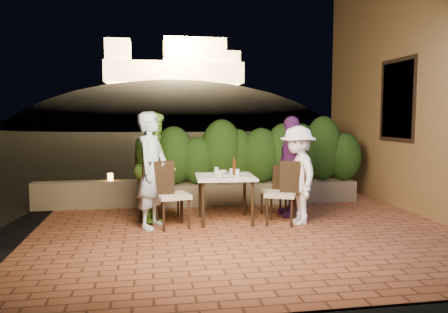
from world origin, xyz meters
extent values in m
plane|color=black|center=(0.00, 0.00, -0.02)|extent=(400.00, 400.00, 0.00)
cube|color=brown|center=(0.00, 0.50, -0.07)|extent=(7.00, 6.00, 0.15)
cube|color=olive|center=(3.60, 2.00, 2.50)|extent=(1.60, 5.00, 5.00)
cube|color=black|center=(2.82, 1.50, 2.00)|extent=(0.08, 1.00, 1.40)
cube|color=black|center=(2.81, 1.50, 2.00)|extent=(0.06, 1.15, 1.55)
cube|color=#776A4C|center=(0.20, 2.30, 0.20)|extent=(4.20, 0.55, 0.40)
cube|color=#776A4C|center=(-2.80, 2.30, 0.25)|extent=(2.20, 0.30, 0.50)
ellipsoid|color=black|center=(2.00, 60.00, -4.00)|extent=(52.00, 40.00, 22.00)
cylinder|color=white|center=(-0.84, 0.62, 0.76)|extent=(0.22, 0.22, 0.01)
cylinder|color=white|center=(-0.85, 1.12, 0.76)|extent=(0.20, 0.20, 0.01)
cylinder|color=white|center=(-0.33, 0.60, 0.76)|extent=(0.22, 0.22, 0.01)
cylinder|color=white|center=(-0.29, 1.09, 0.76)|extent=(0.22, 0.22, 0.01)
cylinder|color=white|center=(-0.56, 0.87, 0.76)|extent=(0.22, 0.22, 0.01)
cylinder|color=white|center=(-0.53, 0.51, 0.76)|extent=(0.23, 0.23, 0.01)
cylinder|color=silver|center=(-0.69, 0.71, 0.80)|extent=(0.06, 0.06, 0.10)
cylinder|color=silver|center=(-0.69, 1.03, 0.81)|extent=(0.07, 0.07, 0.12)
cylinder|color=silver|center=(-0.40, 0.74, 0.81)|extent=(0.07, 0.07, 0.12)
cylinder|color=silver|center=(-0.45, 0.99, 0.80)|extent=(0.06, 0.06, 0.10)
imported|color=white|center=(-0.58, 1.13, 0.77)|extent=(0.20, 0.20, 0.05)
imported|color=silver|center=(-1.74, 0.66, 0.88)|extent=(0.66, 0.76, 1.77)
imported|color=#78C43D|center=(-1.70, 1.19, 0.89)|extent=(0.81, 0.96, 1.78)
imported|color=white|center=(0.53, 0.51, 0.78)|extent=(0.59, 1.01, 1.55)
imported|color=#60236B|center=(0.61, 1.08, 0.85)|extent=(0.47, 1.02, 1.71)
cylinder|color=orange|center=(-2.50, 2.30, 0.57)|extent=(0.10, 0.10, 0.14)
camera|label=1|loc=(-1.77, -6.01, 1.71)|focal=35.00mm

